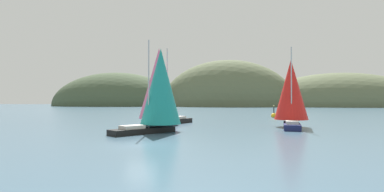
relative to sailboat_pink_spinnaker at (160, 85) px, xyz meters
The scene contains 8 objects.
ground_plane 18.92m from the sailboat_pink_spinnaker, 80.97° to the right, with size 360.00×360.00×0.00m, color #426075.
headland_right 133.05m from the sailboat_pink_spinnaker, 61.79° to the left, with size 82.48×44.00×33.00m, color #5B6647.
headland_left 128.35m from the sailboat_pink_spinnaker, 114.00° to the left, with size 69.64×44.00×35.68m, color #425138.
headland_center 117.54m from the sailboat_pink_spinnaker, 86.17° to the left, with size 68.82×44.00×47.31m, color #5B6647.
sailboat_pink_spinnaker is the anchor object (origin of this frame).
sailboat_teal_sail 8.86m from the sailboat_pink_spinnaker, 76.44° to the right, with size 7.67×8.33×9.92m.
sailboat_red_spinnaker 17.50m from the sailboat_pink_spinnaker, ahead, with size 4.82×8.05×10.09m.
channel_buoy 28.15m from the sailboat_pink_spinnaker, 48.90° to the left, with size 1.10×1.10×2.64m.
Camera 1 is at (7.07, -23.60, 3.60)m, focal length 28.72 mm.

